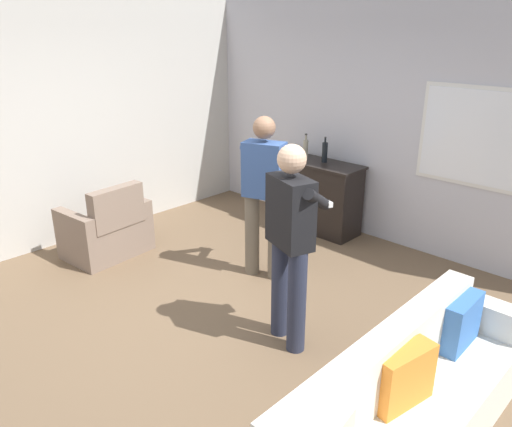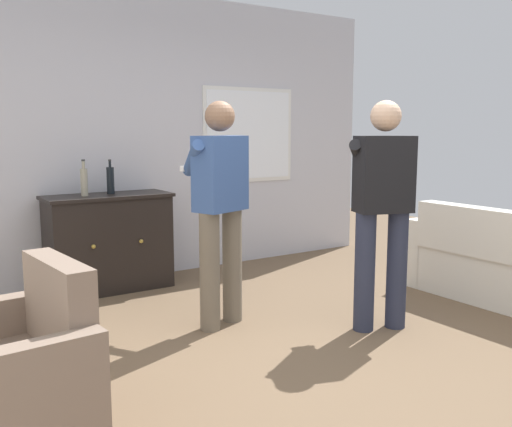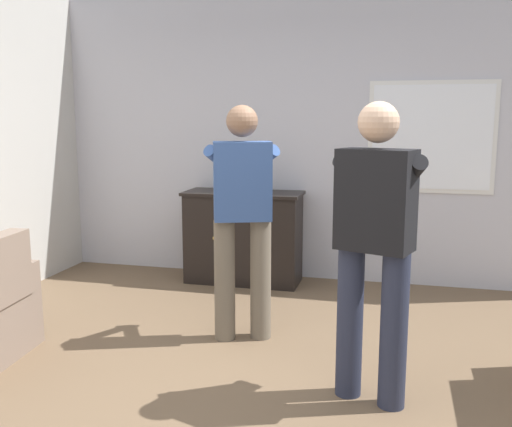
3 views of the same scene
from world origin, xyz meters
TOP-DOWN VIEW (x-y plane):
  - ground at (0.00, 0.00)m, footprint 10.40×10.40m
  - wall_back_with_window at (0.03, 2.66)m, footprint 5.20×0.15m
  - sideboard_cabinet at (-0.65, 2.30)m, footprint 1.13×0.49m
  - bottle_wine_green at (-0.86, 2.29)m, footprint 0.06×0.06m
  - bottle_liquor_amber at (-0.60, 2.34)m, footprint 0.07×0.07m
  - person_standing_left at (-0.28, 0.91)m, footprint 0.53×0.52m
  - person_standing_right at (0.68, 0.19)m, footprint 0.53×0.52m

SIDE VIEW (x-z plane):
  - ground at x=0.00m, z-range 0.00..0.00m
  - sideboard_cabinet at x=-0.65m, z-range 0.00..0.89m
  - person_standing_left at x=-0.28m, z-range 0.10..1.78m
  - person_standing_right at x=0.68m, z-range 0.10..1.78m
  - bottle_liquor_amber at x=-0.60m, z-range 0.86..1.17m
  - bottle_wine_green at x=-0.86m, z-range 0.86..1.18m
  - wall_back_with_window at x=0.03m, z-range 0.00..2.80m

